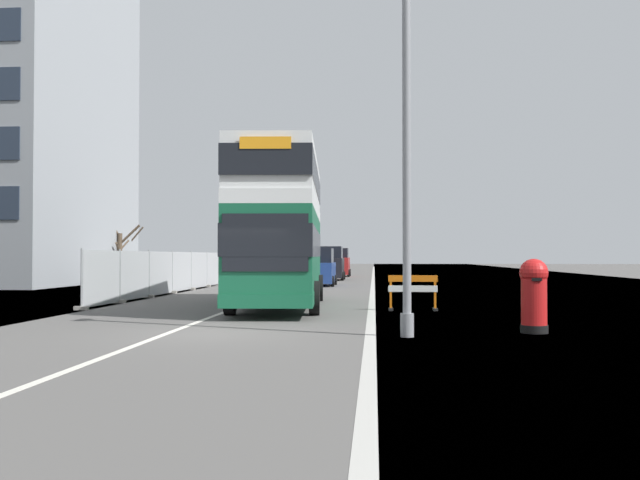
% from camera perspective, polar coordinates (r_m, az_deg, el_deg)
% --- Properties ---
extents(ground, '(140.00, 280.00, 0.10)m').
position_cam_1_polar(ground, '(16.26, -5.87, -7.52)').
color(ground, '#565451').
extents(double_decker_bus, '(3.19, 11.50, 5.03)m').
position_cam_1_polar(double_decker_bus, '(24.35, -3.13, 0.97)').
color(double_decker_bus, '#145638').
rests_on(double_decker_bus, ground).
extents(lamppost_foreground, '(0.29, 0.70, 8.36)m').
position_cam_1_polar(lamppost_foreground, '(15.50, 6.92, 6.99)').
color(lamppost_foreground, gray).
rests_on(lamppost_foreground, ground).
extents(red_pillar_postbox, '(0.63, 0.63, 1.66)m').
position_cam_1_polar(red_pillar_postbox, '(16.72, 16.68, -4.00)').
color(red_pillar_postbox, black).
rests_on(red_pillar_postbox, ground).
extents(roadworks_barrier, '(1.54, 0.45, 1.11)m').
position_cam_1_polar(roadworks_barrier, '(22.76, 7.41, -3.88)').
color(roadworks_barrier, orange).
rests_on(roadworks_barrier, ground).
extents(construction_site_fence, '(0.44, 20.60, 1.96)m').
position_cam_1_polar(construction_site_fence, '(33.60, -11.70, -2.59)').
color(construction_site_fence, '#A8AAAD').
rests_on(construction_site_fence, ground).
extents(car_oncoming_near, '(2.07, 4.36, 2.15)m').
position_cam_1_polar(car_oncoming_near, '(41.36, -0.18, -2.27)').
color(car_oncoming_near, navy).
rests_on(car_oncoming_near, ground).
extents(car_receding_mid, '(2.05, 4.04, 2.39)m').
position_cam_1_polar(car_receding_mid, '(51.02, 0.82, -1.96)').
color(car_receding_mid, black).
rests_on(car_receding_mid, ground).
extents(car_receding_far, '(2.04, 4.27, 2.37)m').
position_cam_1_polar(car_receding_far, '(60.16, 1.45, -1.86)').
color(car_receding_far, maroon).
rests_on(car_receding_far, ground).
extents(bare_tree_far_verge_near, '(2.42, 2.17, 4.58)m').
position_cam_1_polar(bare_tree_far_verge_near, '(49.73, -15.64, -0.87)').
color(bare_tree_far_verge_near, '#4C3D2D').
rests_on(bare_tree_far_verge_near, ground).
extents(bare_tree_far_verge_mid, '(2.58, 2.08, 3.90)m').
position_cam_1_polar(bare_tree_far_verge_mid, '(52.79, -15.37, -0.77)').
color(bare_tree_far_verge_mid, '#4C3D2D').
rests_on(bare_tree_far_verge_mid, ground).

